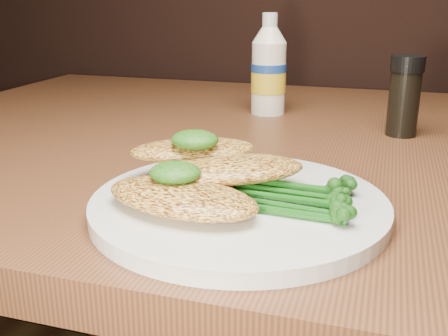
% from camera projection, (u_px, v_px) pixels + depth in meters
% --- Properties ---
extents(plate, '(0.26, 0.26, 0.01)m').
position_uv_depth(plate, '(239.00, 205.00, 0.46)').
color(plate, silver).
rests_on(plate, dining_table).
extents(chicken_front, '(0.15, 0.10, 0.02)m').
position_uv_depth(chicken_front, '(182.00, 197.00, 0.43)').
color(chicken_front, '#F3B94D').
rests_on(chicken_front, plate).
extents(chicken_mid, '(0.15, 0.12, 0.02)m').
position_uv_depth(chicken_mid, '(230.00, 169.00, 0.47)').
color(chicken_mid, '#F3B94D').
rests_on(chicken_mid, plate).
extents(chicken_back, '(0.13, 0.11, 0.02)m').
position_uv_depth(chicken_back, '(193.00, 150.00, 0.51)').
color(chicken_back, '#F3B94D').
rests_on(chicken_back, plate).
extents(pesto_front, '(0.05, 0.04, 0.02)m').
position_uv_depth(pesto_front, '(175.00, 172.00, 0.44)').
color(pesto_front, black).
rests_on(pesto_front, chicken_front).
extents(pesto_back, '(0.05, 0.05, 0.02)m').
position_uv_depth(pesto_back, '(195.00, 140.00, 0.49)').
color(pesto_back, black).
rests_on(pesto_back, chicken_back).
extents(broccolini_bundle, '(0.14, 0.11, 0.02)m').
position_uv_depth(broccolini_bundle, '(288.00, 192.00, 0.45)').
color(broccolini_bundle, '#134F11').
rests_on(broccolini_bundle, plate).
extents(mayo_bottle, '(0.06, 0.06, 0.15)m').
position_uv_depth(mayo_bottle, '(269.00, 64.00, 0.81)').
color(mayo_bottle, white).
rests_on(mayo_bottle, dining_table).
extents(pepper_grinder, '(0.05, 0.05, 0.10)m').
position_uv_depth(pepper_grinder, '(404.00, 96.00, 0.69)').
color(pepper_grinder, black).
rests_on(pepper_grinder, dining_table).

